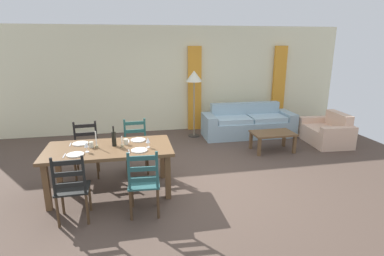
# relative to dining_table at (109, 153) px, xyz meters

# --- Properties ---
(ground_plane) EXTENTS (9.60, 9.60, 0.02)m
(ground_plane) POSITION_rel_dining_table_xyz_m (1.30, 0.14, -0.67)
(ground_plane) COLOR #4E3E34
(wall_far) EXTENTS (9.60, 0.16, 2.70)m
(wall_far) POSITION_rel_dining_table_xyz_m (1.30, 3.44, 0.69)
(wall_far) COLOR beige
(wall_far) RESTS_ON ground_plane
(curtain_panel_left) EXTENTS (0.35, 0.08, 2.20)m
(curtain_panel_left) POSITION_rel_dining_table_xyz_m (2.05, 3.30, 0.44)
(curtain_panel_left) COLOR orange
(curtain_panel_left) RESTS_ON ground_plane
(curtain_panel_right) EXTENTS (0.35, 0.08, 2.20)m
(curtain_panel_right) POSITION_rel_dining_table_xyz_m (4.45, 3.30, 0.44)
(curtain_panel_right) COLOR orange
(curtain_panel_right) RESTS_ON ground_plane
(dining_table) EXTENTS (1.90, 0.96, 0.75)m
(dining_table) POSITION_rel_dining_table_xyz_m (0.00, 0.00, 0.00)
(dining_table) COLOR brown
(dining_table) RESTS_ON ground_plane
(dining_chair_near_left) EXTENTS (0.43, 0.41, 0.96)m
(dining_chair_near_left) POSITION_rel_dining_table_xyz_m (-0.44, -0.75, -0.19)
(dining_chair_near_left) COLOR black
(dining_chair_near_left) RESTS_ON ground_plane
(dining_chair_near_right) EXTENTS (0.45, 0.43, 0.96)m
(dining_chair_near_right) POSITION_rel_dining_table_xyz_m (0.48, -0.78, -0.19)
(dining_chair_near_right) COLOR #235152
(dining_chair_near_right) RESTS_ON ground_plane
(dining_chair_far_left) EXTENTS (0.44, 0.42, 0.96)m
(dining_chair_far_left) POSITION_rel_dining_table_xyz_m (-0.45, 0.75, -0.19)
(dining_chair_far_left) COLOR black
(dining_chair_far_left) RESTS_ON ground_plane
(dining_chair_far_right) EXTENTS (0.43, 0.41, 0.96)m
(dining_chair_far_right) POSITION_rel_dining_table_xyz_m (0.42, 0.77, -0.19)
(dining_chair_far_right) COLOR #265852
(dining_chair_far_right) RESTS_ON ground_plane
(dinner_plate_near_left) EXTENTS (0.24, 0.24, 0.02)m
(dinner_plate_near_left) POSITION_rel_dining_table_xyz_m (-0.45, -0.25, 0.10)
(dinner_plate_near_left) COLOR white
(dinner_plate_near_left) RESTS_ON dining_table
(fork_near_left) EXTENTS (0.02, 0.17, 0.01)m
(fork_near_left) POSITION_rel_dining_table_xyz_m (-0.60, -0.25, 0.09)
(fork_near_left) COLOR silver
(fork_near_left) RESTS_ON dining_table
(dinner_plate_near_right) EXTENTS (0.24, 0.24, 0.02)m
(dinner_plate_near_right) POSITION_rel_dining_table_xyz_m (0.45, -0.25, 0.10)
(dinner_plate_near_right) COLOR white
(dinner_plate_near_right) RESTS_ON dining_table
(fork_near_right) EXTENTS (0.03, 0.17, 0.01)m
(fork_near_right) POSITION_rel_dining_table_xyz_m (0.30, -0.25, 0.09)
(fork_near_right) COLOR silver
(fork_near_right) RESTS_ON dining_table
(dinner_plate_far_left) EXTENTS (0.24, 0.24, 0.02)m
(dinner_plate_far_left) POSITION_rel_dining_table_xyz_m (-0.45, 0.25, 0.10)
(dinner_plate_far_left) COLOR white
(dinner_plate_far_left) RESTS_ON dining_table
(fork_far_left) EXTENTS (0.02, 0.17, 0.01)m
(fork_far_left) POSITION_rel_dining_table_xyz_m (-0.60, 0.25, 0.09)
(fork_far_left) COLOR silver
(fork_far_left) RESTS_ON dining_table
(dinner_plate_far_right) EXTENTS (0.24, 0.24, 0.02)m
(dinner_plate_far_right) POSITION_rel_dining_table_xyz_m (0.45, 0.25, 0.10)
(dinner_plate_far_right) COLOR white
(dinner_plate_far_right) RESTS_ON dining_table
(fork_far_right) EXTENTS (0.02, 0.17, 0.01)m
(fork_far_right) POSITION_rel_dining_table_xyz_m (0.30, 0.25, 0.09)
(fork_far_right) COLOR silver
(fork_far_right) RESTS_ON dining_table
(wine_bottle) EXTENTS (0.07, 0.07, 0.32)m
(wine_bottle) POSITION_rel_dining_table_xyz_m (0.08, 0.06, 0.20)
(wine_bottle) COLOR black
(wine_bottle) RESTS_ON dining_table
(wine_glass_near_left) EXTENTS (0.06, 0.06, 0.16)m
(wine_glass_near_left) POSITION_rel_dining_table_xyz_m (-0.30, -0.15, 0.20)
(wine_glass_near_left) COLOR white
(wine_glass_near_left) RESTS_ON dining_table
(wine_glass_near_right) EXTENTS (0.06, 0.06, 0.16)m
(wine_glass_near_right) POSITION_rel_dining_table_xyz_m (0.59, -0.12, 0.20)
(wine_glass_near_right) COLOR white
(wine_glass_near_right) RESTS_ON dining_table
(coffee_cup_primary) EXTENTS (0.07, 0.07, 0.09)m
(coffee_cup_primary) POSITION_rel_dining_table_xyz_m (0.26, 0.09, 0.13)
(coffee_cup_primary) COLOR beige
(coffee_cup_primary) RESTS_ON dining_table
(coffee_cup_secondary) EXTENTS (0.07, 0.07, 0.09)m
(coffee_cup_secondary) POSITION_rel_dining_table_xyz_m (-0.26, 0.05, 0.13)
(coffee_cup_secondary) COLOR beige
(coffee_cup_secondary) RESTS_ON dining_table
(candle_tall) EXTENTS (0.05, 0.05, 0.26)m
(candle_tall) POSITION_rel_dining_table_xyz_m (-0.18, 0.02, 0.16)
(candle_tall) COLOR #998C66
(candle_tall) RESTS_ON dining_table
(candle_short) EXTENTS (0.05, 0.05, 0.18)m
(candle_short) POSITION_rel_dining_table_xyz_m (0.20, -0.04, 0.13)
(candle_short) COLOR #998C66
(candle_short) RESTS_ON dining_table
(couch) EXTENTS (2.29, 0.84, 0.80)m
(couch) POSITION_rel_dining_table_xyz_m (3.25, 2.48, -0.37)
(couch) COLOR #92ADBA
(couch) RESTS_ON ground_plane
(coffee_table) EXTENTS (0.90, 0.56, 0.42)m
(coffee_table) POSITION_rel_dining_table_xyz_m (3.34, 1.26, -0.31)
(coffee_table) COLOR brown
(coffee_table) RESTS_ON ground_plane
(armchair_upholstered) EXTENTS (0.87, 1.21, 0.72)m
(armchair_upholstered) POSITION_rel_dining_table_xyz_m (4.86, 1.51, -0.41)
(armchair_upholstered) COLOR beige
(armchair_upholstered) RESTS_ON ground_plane
(standing_lamp) EXTENTS (0.40, 0.40, 1.64)m
(standing_lamp) POSITION_rel_dining_table_xyz_m (1.90, 2.66, 0.75)
(standing_lamp) COLOR #332D28
(standing_lamp) RESTS_ON ground_plane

